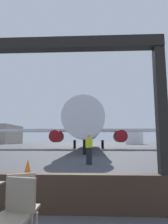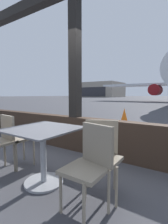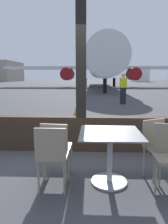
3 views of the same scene
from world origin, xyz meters
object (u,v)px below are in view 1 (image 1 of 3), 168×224
airplane (88,128)px  traffic_cone (28,168)px  cafe_chair_window_right (16,210)px  cafe_chair_aisle_right (21,202)px  fuel_storage_tank (134,138)px  ground_crew_worker (89,148)px

airplane → traffic_cone: size_ratio=53.64×
traffic_cone → cafe_chair_window_right: bearing=-73.1°
airplane → cafe_chair_window_right: bearing=-90.2°
cafe_chair_aisle_right → airplane: (0.14, 29.59, 2.78)m
cafe_chair_window_right → traffic_cone: 5.71m
airplane → traffic_cone: 24.72m
cafe_chair_aisle_right → fuel_storage_tank: size_ratio=0.13×
traffic_cone → fuel_storage_tank: 68.50m
cafe_chair_aisle_right → ground_crew_worker: ground_crew_worker is taller
cafe_chair_window_right → airplane: airplane is taller
ground_crew_worker → traffic_cone: ground_crew_worker is taller
traffic_cone → fuel_storage_tank: bearing=75.3°
airplane → cafe_chair_aisle_right: bearing=-90.3°
fuel_storage_tank → traffic_cone: bearing=-104.7°
cafe_chair_aisle_right → airplane: 29.72m
cafe_chair_aisle_right → fuel_storage_tank: bearing=77.5°
cafe_chair_window_right → cafe_chair_aisle_right: cafe_chair_window_right is taller
cafe_chair_aisle_right → ground_crew_worker: 8.83m
traffic_cone → fuel_storage_tank: fuel_storage_tank is taller
cafe_chair_window_right → ground_crew_worker: 9.16m
cafe_chair_aisle_right → traffic_cone: size_ratio=1.42×
cafe_chair_window_right → cafe_chair_aisle_right: size_ratio=1.01×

